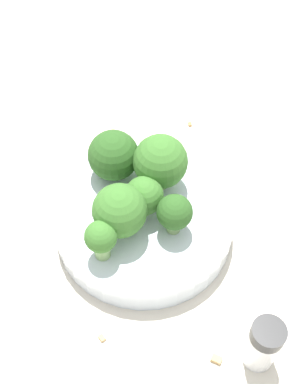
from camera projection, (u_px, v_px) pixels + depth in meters
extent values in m
plane|color=beige|center=(144.00, 230.00, 0.60)|extent=(3.00, 3.00, 0.00)
cylinder|color=silver|center=(144.00, 221.00, 0.58)|extent=(0.19, 0.19, 0.04)
cylinder|color=#8EB770|center=(120.00, 224.00, 0.54)|extent=(0.02, 0.02, 0.03)
sphere|color=#386B28|center=(120.00, 211.00, 0.53)|extent=(0.06, 0.06, 0.06)
cylinder|color=#8EB770|center=(144.00, 206.00, 0.56)|extent=(0.02, 0.02, 0.02)
sphere|color=#386B28|center=(144.00, 196.00, 0.55)|extent=(0.04, 0.04, 0.04)
cylinder|color=#84AD66|center=(102.00, 247.00, 0.53)|extent=(0.02, 0.02, 0.03)
sphere|color=#386B28|center=(101.00, 237.00, 0.51)|extent=(0.03, 0.03, 0.03)
cylinder|color=#8EB770|center=(114.00, 167.00, 0.59)|extent=(0.02, 0.02, 0.02)
sphere|color=#28511E|center=(113.00, 155.00, 0.58)|extent=(0.06, 0.06, 0.06)
cylinder|color=#7A9E5B|center=(160.00, 176.00, 0.58)|extent=(0.02, 0.02, 0.03)
sphere|color=#386B28|center=(160.00, 161.00, 0.56)|extent=(0.06, 0.06, 0.06)
cylinder|color=#7A9E5B|center=(174.00, 223.00, 0.55)|extent=(0.02, 0.02, 0.02)
sphere|color=#28511E|center=(175.00, 212.00, 0.53)|extent=(0.04, 0.04, 0.04)
cylinder|color=silver|center=(262.00, 348.00, 0.49)|extent=(0.03, 0.03, 0.05)
cylinder|color=#2D2D2D|center=(268.00, 334.00, 0.47)|extent=(0.03, 0.03, 0.01)
cube|color=olive|center=(190.00, 124.00, 0.69)|extent=(0.01, 0.00, 0.01)
cube|color=olive|center=(113.00, 131.00, 0.69)|extent=(0.01, 0.01, 0.01)
cube|color=tan|center=(102.00, 337.00, 0.52)|extent=(0.01, 0.01, 0.01)
cube|color=tan|center=(217.00, 358.00, 0.51)|extent=(0.01, 0.01, 0.01)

